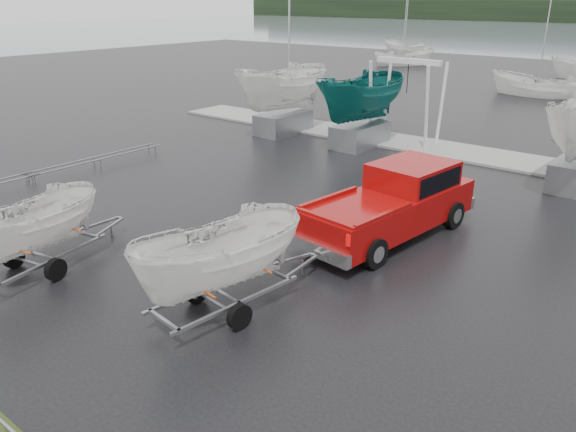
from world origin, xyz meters
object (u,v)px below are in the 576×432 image
at_px(pickup_truck, 396,200).
at_px(boat_hoist, 407,89).
at_px(trailer_hitched, 219,200).
at_px(trailer_parked, 26,180).

xyz_separation_m(pickup_truck, boat_hoist, (-5.31, 10.45, 1.57)).
distance_m(trailer_hitched, trailer_parked, 5.54).
distance_m(pickup_truck, trailer_hitched, 6.90).
distance_m(trailer_parked, boat_hoist, 18.70).
relative_size(pickup_truck, trailer_parked, 1.40).
xyz_separation_m(trailer_parked, boat_hoist, (0.77, 18.68, 0.13)).
height_order(trailer_parked, boat_hoist, trailer_parked).
bearing_deg(trailer_hitched, trailer_parked, -156.83).
xyz_separation_m(trailer_hitched, boat_hoist, (-4.54, 17.10, -0.09)).
bearing_deg(boat_hoist, trailer_parked, -92.35).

